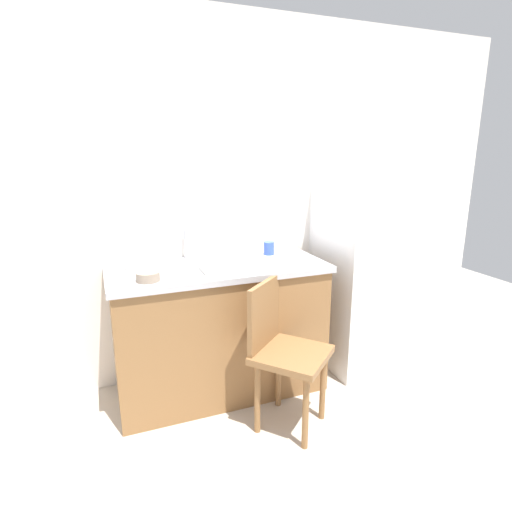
{
  "coord_description": "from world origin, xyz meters",
  "views": [
    {
      "loc": [
        -0.81,
        -1.86,
        1.63
      ],
      "look_at": [
        0.15,
        0.6,
        0.95
      ],
      "focal_mm": 28.85,
      "sensor_mm": 36.0,
      "label": 1
    }
  ],
  "objects_px": {
    "terracotta_bowl": "(148,276)",
    "dish_tray": "(224,266)",
    "refrigerator": "(363,277)",
    "cup_blue": "(269,248)",
    "cup_white": "(132,263)",
    "chair": "(282,348)"
  },
  "relations": [
    {
      "from": "refrigerator",
      "to": "terracotta_bowl",
      "type": "distance_m",
      "value": 1.64
    },
    {
      "from": "dish_tray",
      "to": "terracotta_bowl",
      "type": "relative_size",
      "value": 2.06
    },
    {
      "from": "cup_blue",
      "to": "cup_white",
      "type": "distance_m",
      "value": 0.96
    },
    {
      "from": "dish_tray",
      "to": "terracotta_bowl",
      "type": "xyz_separation_m",
      "value": [
        -0.47,
        -0.07,
        0.0
      ]
    },
    {
      "from": "chair",
      "to": "dish_tray",
      "type": "bearing_deg",
      "value": 79.56
    },
    {
      "from": "cup_blue",
      "to": "cup_white",
      "type": "relative_size",
      "value": 0.99
    },
    {
      "from": "dish_tray",
      "to": "terracotta_bowl",
      "type": "height_order",
      "value": "terracotta_bowl"
    },
    {
      "from": "refrigerator",
      "to": "cup_blue",
      "type": "distance_m",
      "value": 0.78
    },
    {
      "from": "cup_white",
      "to": "terracotta_bowl",
      "type": "bearing_deg",
      "value": -76.24
    },
    {
      "from": "cup_blue",
      "to": "terracotta_bowl",
      "type": "bearing_deg",
      "value": -160.27
    },
    {
      "from": "terracotta_bowl",
      "to": "cup_white",
      "type": "relative_size",
      "value": 1.45
    },
    {
      "from": "cup_blue",
      "to": "dish_tray",
      "type": "bearing_deg",
      "value": -148.77
    },
    {
      "from": "refrigerator",
      "to": "dish_tray",
      "type": "height_order",
      "value": "refrigerator"
    },
    {
      "from": "terracotta_bowl",
      "to": "cup_blue",
      "type": "distance_m",
      "value": 0.95
    },
    {
      "from": "dish_tray",
      "to": "chair",
      "type": "bearing_deg",
      "value": -59.12
    },
    {
      "from": "terracotta_bowl",
      "to": "cup_white",
      "type": "height_order",
      "value": "cup_white"
    },
    {
      "from": "cup_blue",
      "to": "cup_white",
      "type": "height_order",
      "value": "cup_white"
    },
    {
      "from": "refrigerator",
      "to": "terracotta_bowl",
      "type": "xyz_separation_m",
      "value": [
        -1.61,
        -0.17,
        0.24
      ]
    },
    {
      "from": "dish_tray",
      "to": "terracotta_bowl",
      "type": "distance_m",
      "value": 0.48
    },
    {
      "from": "terracotta_bowl",
      "to": "dish_tray",
      "type": "bearing_deg",
      "value": 7.96
    },
    {
      "from": "cup_blue",
      "to": "refrigerator",
      "type": "bearing_deg",
      "value": -11.94
    },
    {
      "from": "refrigerator",
      "to": "chair",
      "type": "relative_size",
      "value": 1.55
    }
  ]
}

